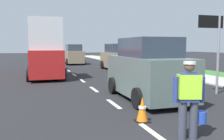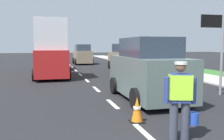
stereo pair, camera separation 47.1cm
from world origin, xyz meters
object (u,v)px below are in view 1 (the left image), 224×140
lane_direction_sign (214,35)px  car_outgoing_ahead (147,71)px  road_worker (190,96)px  car_outgoing_far (74,55)px  car_parked_far (117,58)px  traffic_cone_near (142,109)px  delivery_truck (45,52)px  car_oncoming_second (46,58)px

lane_direction_sign → car_outgoing_ahead: size_ratio=0.74×
road_worker → car_outgoing_far: bearing=87.7°
lane_direction_sign → car_outgoing_ahead: bearing=-179.0°
car_parked_far → car_outgoing_ahead: bearing=-102.4°
car_outgoing_ahead → road_worker: bearing=-102.6°
car_outgoing_far → car_outgoing_ahead: bearing=-90.0°
lane_direction_sign → car_parked_far: 11.11m
lane_direction_sign → car_outgoing_far: bearing=99.1°
car_outgoing_far → lane_direction_sign: bearing=-80.9°
lane_direction_sign → car_parked_far: bearing=92.7°
traffic_cone_near → car_outgoing_far: (1.35, 21.07, 0.65)m
traffic_cone_near → car_outgoing_far: bearing=86.3°
car_parked_far → car_outgoing_far: bearing=108.1°
road_worker → delivery_truck: (-2.51, 11.25, 0.68)m
traffic_cone_near → car_oncoming_second: 15.44m
delivery_truck → car_outgoing_far: 11.75m
road_worker → car_outgoing_ahead: 4.10m
road_worker → car_outgoing_far: size_ratio=0.43×
car_outgoing_far → car_oncoming_second: size_ratio=0.98×
road_worker → traffic_cone_near: (-0.46, 1.41, -0.60)m
car_oncoming_second → traffic_cone_near: bearing=-83.4°
car_outgoing_ahead → car_outgoing_far: car_outgoing_ahead is taller
road_worker → car_outgoing_far: (0.89, 22.48, 0.05)m
car_outgoing_ahead → car_oncoming_second: bearing=103.8°
delivery_truck → car_outgoing_ahead: delivery_truck is taller
lane_direction_sign → car_oncoming_second: lane_direction_sign is taller
car_outgoing_ahead → traffic_cone_near: bearing=-117.5°
lane_direction_sign → car_outgoing_far: size_ratio=0.82×
road_worker → traffic_cone_near: 1.60m
lane_direction_sign → car_parked_far: lane_direction_sign is taller
car_oncoming_second → car_parked_far: bearing=-16.8°
lane_direction_sign → car_outgoing_far: 18.72m
road_worker → car_parked_far: car_parked_far is taller
traffic_cone_near → car_outgoing_ahead: car_outgoing_ahead is taller
lane_direction_sign → delivery_truck: bearing=131.4°
car_outgoing_ahead → car_outgoing_far: (-0.00, 18.48, -0.08)m
delivery_truck → car_oncoming_second: size_ratio=1.15×
delivery_truck → car_outgoing_far: delivery_truck is taller
car_parked_far → delivery_truck: bearing=-146.9°
road_worker → delivery_truck: delivery_truck is taller
delivery_truck → car_oncoming_second: (0.28, 5.48, -0.66)m
traffic_cone_near → lane_direction_sign: bearing=31.6°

